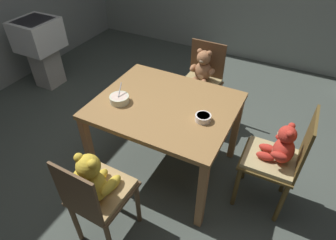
{
  "coord_description": "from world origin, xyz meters",
  "views": [
    {
      "loc": [
        0.85,
        -1.61,
        2.06
      ],
      "look_at": [
        0.0,
        0.05,
        0.53
      ],
      "focal_mm": 30.39,
      "sensor_mm": 36.0,
      "label": 1
    }
  ],
  "objects_px": {
    "teddy_chair_near_front": "(96,187)",
    "teddy_chair_far_center": "(202,77)",
    "teddy_chair_near_right": "(278,155)",
    "sink_basin": "(40,44)",
    "porridge_bowl_white_near_right": "(203,118)",
    "dining_table": "(165,113)",
    "porridge_bowl_cream_near_left": "(119,99)"
  },
  "relations": [
    {
      "from": "teddy_chair_near_front",
      "to": "teddy_chair_far_center",
      "type": "height_order",
      "value": "same"
    },
    {
      "from": "teddy_chair_near_front",
      "to": "teddy_chair_near_right",
      "type": "relative_size",
      "value": 0.94
    },
    {
      "from": "teddy_chair_far_center",
      "to": "sink_basin",
      "type": "distance_m",
      "value": 2.06
    },
    {
      "from": "teddy_chair_near_front",
      "to": "porridge_bowl_white_near_right",
      "type": "bearing_deg",
      "value": -27.24
    },
    {
      "from": "sink_basin",
      "to": "teddy_chair_far_center",
      "type": "bearing_deg",
      "value": 5.95
    },
    {
      "from": "teddy_chair_far_center",
      "to": "teddy_chair_near_front",
      "type": "bearing_deg",
      "value": -2.11
    },
    {
      "from": "dining_table",
      "to": "teddy_chair_near_front",
      "type": "distance_m",
      "value": 0.82
    },
    {
      "from": "teddy_chair_far_center",
      "to": "sink_basin",
      "type": "bearing_deg",
      "value": -83.51
    },
    {
      "from": "dining_table",
      "to": "teddy_chair_near_right",
      "type": "relative_size",
      "value": 1.17
    },
    {
      "from": "dining_table",
      "to": "teddy_chair_near_right",
      "type": "bearing_deg",
      "value": 2.9
    },
    {
      "from": "teddy_chair_near_front",
      "to": "porridge_bowl_cream_near_left",
      "type": "distance_m",
      "value": 0.74
    },
    {
      "from": "teddy_chair_near_front",
      "to": "teddy_chair_far_center",
      "type": "xyz_separation_m",
      "value": [
        0.08,
        1.62,
        -0.02
      ]
    },
    {
      "from": "teddy_chair_far_center",
      "to": "porridge_bowl_white_near_right",
      "type": "distance_m",
      "value": 0.96
    },
    {
      "from": "teddy_chair_far_center",
      "to": "dining_table",
      "type": "bearing_deg",
      "value": 0.64
    },
    {
      "from": "dining_table",
      "to": "teddy_chair_far_center",
      "type": "height_order",
      "value": "teddy_chair_far_center"
    },
    {
      "from": "teddy_chair_near_right",
      "to": "teddy_chair_far_center",
      "type": "height_order",
      "value": "teddy_chair_near_right"
    },
    {
      "from": "dining_table",
      "to": "porridge_bowl_white_near_right",
      "type": "relative_size",
      "value": 9.3
    },
    {
      "from": "teddy_chair_near_right",
      "to": "porridge_bowl_white_near_right",
      "type": "relative_size",
      "value": 7.93
    },
    {
      "from": "porridge_bowl_cream_near_left",
      "to": "dining_table",
      "type": "bearing_deg",
      "value": 23.76
    },
    {
      "from": "dining_table",
      "to": "porridge_bowl_cream_near_left",
      "type": "xyz_separation_m",
      "value": [
        -0.33,
        -0.15,
        0.12
      ]
    },
    {
      "from": "teddy_chair_near_front",
      "to": "porridge_bowl_white_near_right",
      "type": "distance_m",
      "value": 0.89
    },
    {
      "from": "teddy_chair_near_front",
      "to": "porridge_bowl_white_near_right",
      "type": "height_order",
      "value": "teddy_chair_near_front"
    },
    {
      "from": "porridge_bowl_cream_near_left",
      "to": "sink_basin",
      "type": "xyz_separation_m",
      "value": [
        -1.72,
        0.74,
        -0.2
      ]
    },
    {
      "from": "dining_table",
      "to": "sink_basin",
      "type": "xyz_separation_m",
      "value": [
        -2.05,
        0.6,
        -0.08
      ]
    },
    {
      "from": "teddy_chair_near_right",
      "to": "sink_basin",
      "type": "xyz_separation_m",
      "value": [
        -2.96,
        0.55,
        0.02
      ]
    },
    {
      "from": "porridge_bowl_white_near_right",
      "to": "porridge_bowl_cream_near_left",
      "type": "bearing_deg",
      "value": -172.43
    },
    {
      "from": "dining_table",
      "to": "porridge_bowl_white_near_right",
      "type": "distance_m",
      "value": 0.37
    },
    {
      "from": "teddy_chair_near_front",
      "to": "teddy_chair_near_right",
      "type": "bearing_deg",
      "value": -47.17
    },
    {
      "from": "teddy_chair_far_center",
      "to": "sink_basin",
      "type": "height_order",
      "value": "teddy_chair_far_center"
    },
    {
      "from": "teddy_chair_near_front",
      "to": "porridge_bowl_white_near_right",
      "type": "xyz_separation_m",
      "value": [
        0.42,
        0.76,
        0.19
      ]
    },
    {
      "from": "porridge_bowl_white_near_right",
      "to": "dining_table",
      "type": "bearing_deg",
      "value": 170.67
    },
    {
      "from": "porridge_bowl_cream_near_left",
      "to": "sink_basin",
      "type": "distance_m",
      "value": 1.88
    }
  ]
}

